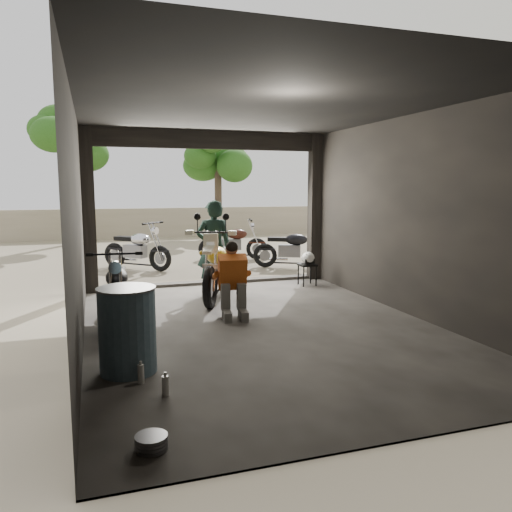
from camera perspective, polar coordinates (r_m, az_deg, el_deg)
ground at (r=7.44m, az=0.72°, el=-8.28°), size 80.00×80.00×0.00m
garage at (r=7.71m, az=-0.57°, el=1.98°), size 7.00×7.13×3.20m
boundary_wall at (r=20.94m, az=-11.78°, el=3.73°), size 18.00×0.30×1.20m
tree_left at (r=19.37m, az=-20.64°, el=13.10°), size 2.20×2.20×5.60m
tree_right at (r=21.43m, az=-4.39°, el=11.89°), size 2.20×2.20×5.00m
main_bike at (r=9.22m, az=-4.38°, el=-0.84°), size 1.58×2.18×1.35m
left_bike at (r=7.86m, az=-15.55°, el=-3.33°), size 0.85×1.77×1.16m
outside_bike_a at (r=12.88m, az=-13.49°, el=1.17°), size 1.81×1.77×1.21m
outside_bike_b at (r=14.22m, az=-2.64°, el=1.90°), size 1.83×1.08×1.16m
outside_bike_c at (r=12.78m, az=4.09°, el=1.21°), size 1.86×1.42×1.17m
rider at (r=9.53m, az=-4.85°, el=0.90°), size 0.73×0.54×1.83m
mechanic at (r=7.91m, az=-2.60°, el=-2.95°), size 0.71×0.88×1.17m
stool at (r=10.50m, az=5.88°, el=-1.29°), size 0.34×0.34×0.47m
helmet at (r=10.46m, az=5.97°, el=-0.21°), size 0.35×0.36×0.26m
oil_drum at (r=5.77m, az=-14.47°, el=-8.33°), size 0.79×0.79×0.97m
sign_post at (r=11.77m, az=9.82°, el=5.07°), size 0.75×0.08×2.26m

